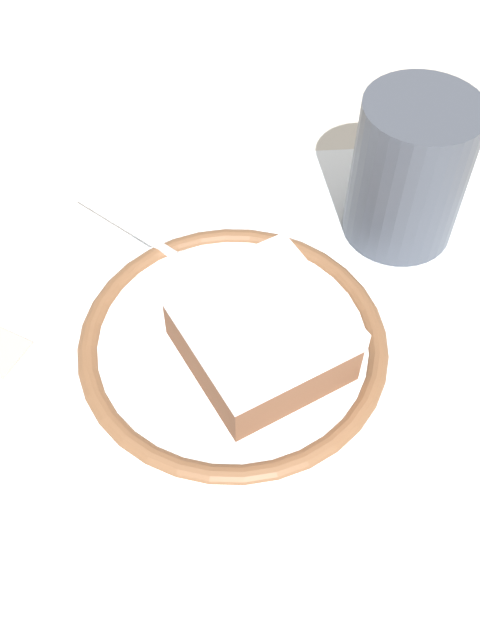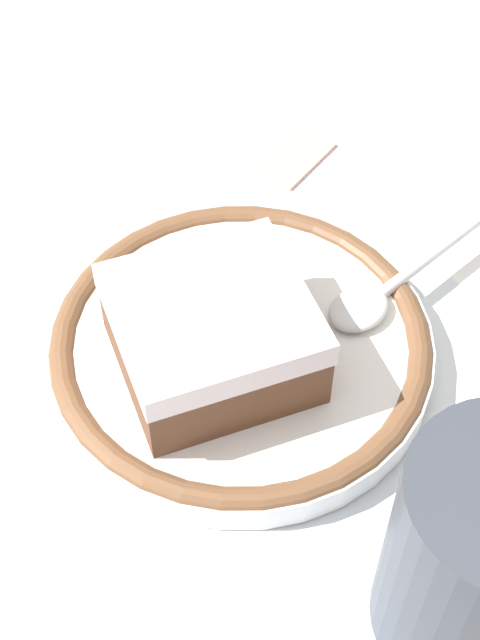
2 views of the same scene
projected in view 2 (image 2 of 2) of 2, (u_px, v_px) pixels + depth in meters
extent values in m
plane|color=#B7B2A8|center=(184.00, 356.00, 0.48)|extent=(2.40, 2.40, 0.00)
cube|color=silver|center=(184.00, 356.00, 0.48)|extent=(0.42, 0.44, 0.00)
cylinder|color=white|center=(240.00, 356.00, 0.47)|extent=(0.19, 0.19, 0.02)
torus|color=brown|center=(240.00, 351.00, 0.46)|extent=(0.19, 0.19, 0.01)
cube|color=brown|center=(213.00, 343.00, 0.44)|extent=(0.11, 0.11, 0.03)
cube|color=white|center=(212.00, 313.00, 0.42)|extent=(0.11, 0.11, 0.01)
ellipsoid|color=silver|center=(359.00, 309.00, 0.47)|extent=(0.04, 0.04, 0.01)
cylinder|color=silver|center=(442.00, 248.00, 0.50)|extent=(0.07, 0.07, 0.01)
cylinder|color=#B7722D|center=(473.00, 592.00, 0.37)|extent=(0.07, 0.07, 0.04)
cube|color=white|center=(453.00, 184.00, 0.55)|extent=(0.16, 0.15, 0.00)
cube|color=#E5998C|center=(293.00, 154.00, 0.57)|extent=(0.06, 0.05, 0.01)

